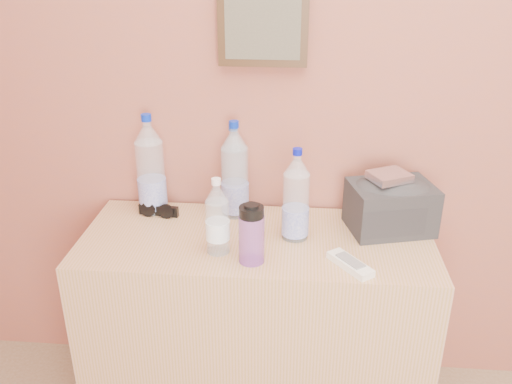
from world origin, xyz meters
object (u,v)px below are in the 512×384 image
(pet_small, at_px, (217,220))
(toiletry_bag, at_px, (391,204))
(sunglasses, at_px, (159,210))
(pet_large_a, at_px, (151,170))
(pet_large_c, at_px, (235,174))
(pet_large_b, at_px, (234,174))
(ac_remote, at_px, (350,264))
(foil_packet, at_px, (389,176))
(dresser, at_px, (257,327))
(pet_large_d, at_px, (296,199))
(nalgene_bottle, at_px, (252,234))

(pet_small, height_order, toiletry_bag, pet_small)
(pet_small, height_order, sunglasses, pet_small)
(pet_large_a, bearing_deg, pet_large_c, -0.67)
(pet_large_a, height_order, sunglasses, pet_large_a)
(pet_large_b, xyz_separation_m, ac_remote, (0.40, -0.36, -0.14))
(foil_packet, bearing_deg, pet_small, -160.43)
(dresser, xyz_separation_m, pet_small, (-0.12, -0.10, 0.48))
(pet_large_a, relative_size, pet_large_b, 1.10)
(sunglasses, relative_size, toiletry_bag, 0.54)
(pet_large_d, bearing_deg, pet_large_c, 144.57)
(pet_large_c, distance_m, ac_remote, 0.54)
(pet_large_d, bearing_deg, nalgene_bottle, -128.56)
(dresser, xyz_separation_m, nalgene_bottle, (-0.00, -0.15, 0.47))
(sunglasses, bearing_deg, ac_remote, -16.75)
(dresser, height_order, pet_large_d, pet_large_d)
(pet_small, xyz_separation_m, toiletry_bag, (0.57, 0.20, -0.02))
(pet_large_d, distance_m, pet_small, 0.27)
(dresser, relative_size, toiletry_bag, 4.32)
(pet_large_c, height_order, ac_remote, pet_large_c)
(pet_large_c, relative_size, sunglasses, 2.39)
(sunglasses, height_order, foil_packet, foil_packet)
(pet_small, distance_m, foil_packet, 0.59)
(pet_large_b, xyz_separation_m, pet_large_c, (0.01, -0.02, 0.01))
(dresser, xyz_separation_m, ac_remote, (0.30, -0.16, 0.38))
(ac_remote, distance_m, toiletry_bag, 0.32)
(sunglasses, bearing_deg, pet_small, -35.73)
(sunglasses, xyz_separation_m, ac_remote, (0.67, -0.30, -0.01))
(dresser, height_order, sunglasses, sunglasses)
(pet_large_c, xyz_separation_m, pet_large_d, (0.22, -0.16, -0.02))
(dresser, relative_size, nalgene_bottle, 6.07)
(dresser, xyz_separation_m, pet_large_a, (-0.40, 0.18, 0.54))
(pet_small, bearing_deg, pet_large_c, 85.38)
(ac_remote, bearing_deg, sunglasses, -151.13)
(pet_large_b, bearing_deg, toiletry_bag, -9.52)
(sunglasses, xyz_separation_m, toiletry_bag, (0.83, -0.03, 0.07))
(dresser, bearing_deg, pet_large_a, 156.07)
(pet_small, bearing_deg, toiletry_bag, 19.79)
(dresser, xyz_separation_m, foil_packet, (0.44, 0.10, 0.57))
(pet_large_a, distance_m, sunglasses, 0.15)
(pet_small, relative_size, ac_remote, 1.54)
(foil_packet, bearing_deg, toiletry_bag, 26.63)
(nalgene_bottle, bearing_deg, pet_large_d, 51.44)
(ac_remote, height_order, toiletry_bag, toiletry_bag)
(dresser, bearing_deg, sunglasses, 159.55)
(toiletry_bag, bearing_deg, pet_small, -174.88)
(pet_large_a, relative_size, foil_packet, 2.96)
(pet_large_a, relative_size, toiletry_bag, 1.34)
(pet_large_b, bearing_deg, pet_large_c, -76.60)
(toiletry_bag, relative_size, foil_packet, 2.21)
(foil_packet, bearing_deg, nalgene_bottle, -150.80)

